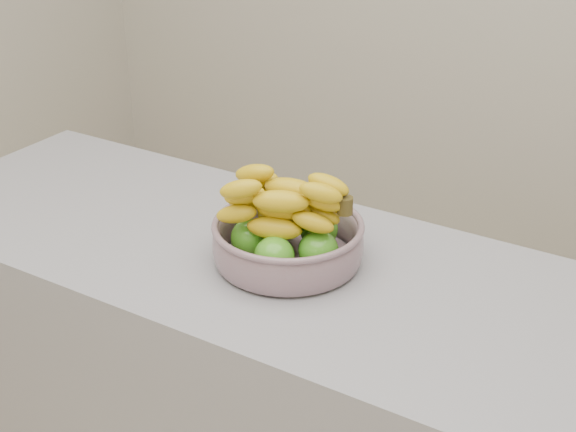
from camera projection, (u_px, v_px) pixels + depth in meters
name	position (u px, v px, depth m)	size (l,w,h in m)	color
fruit_bowl	(288.00, 235.00, 1.56)	(0.30, 0.30, 0.18)	#929BAF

